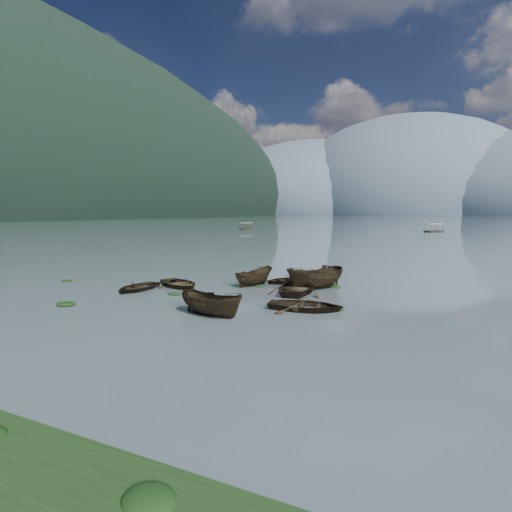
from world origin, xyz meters
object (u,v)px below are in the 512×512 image
at_px(pontoon_left, 246,229).
at_px(pontoon_centre, 434,232).
at_px(rowboat_3, 299,292).
at_px(rowboat_0, 138,290).

bearing_deg(pontoon_left, pontoon_centre, 15.36).
height_order(rowboat_3, pontoon_centre, pontoon_centre).
bearing_deg(pontoon_left, rowboat_0, -61.05).
bearing_deg(rowboat_0, pontoon_centre, 80.60).
xyz_separation_m(rowboat_3, pontoon_centre, (6.77, 99.71, 0.00)).
height_order(rowboat_0, pontoon_centre, pontoon_centre).
relative_size(pontoon_left, pontoon_centre, 0.95).
bearing_deg(rowboat_0, rowboat_3, 21.98).
distance_m(rowboat_0, pontoon_centre, 105.47).
distance_m(rowboat_0, pontoon_left, 103.16).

